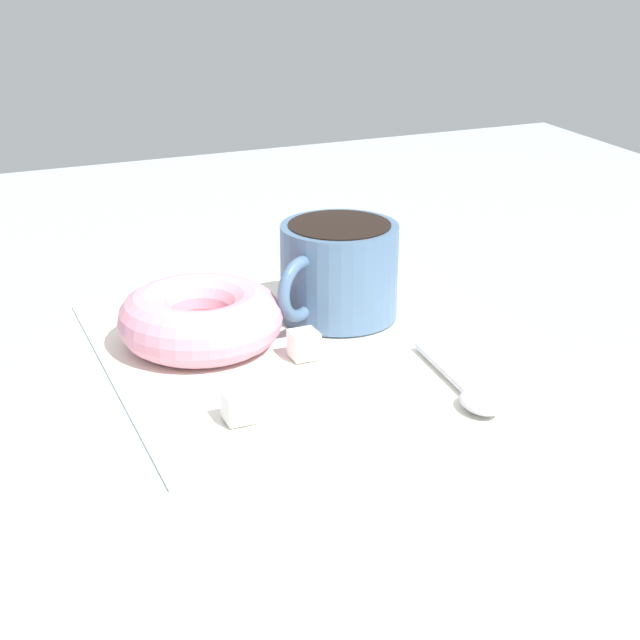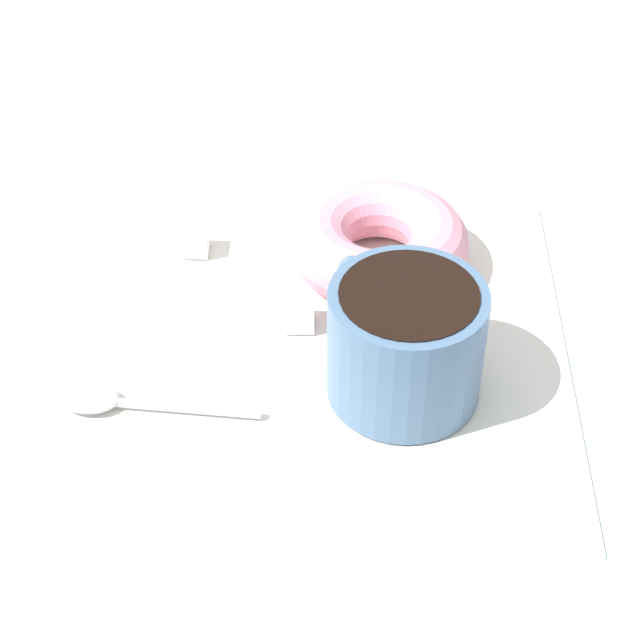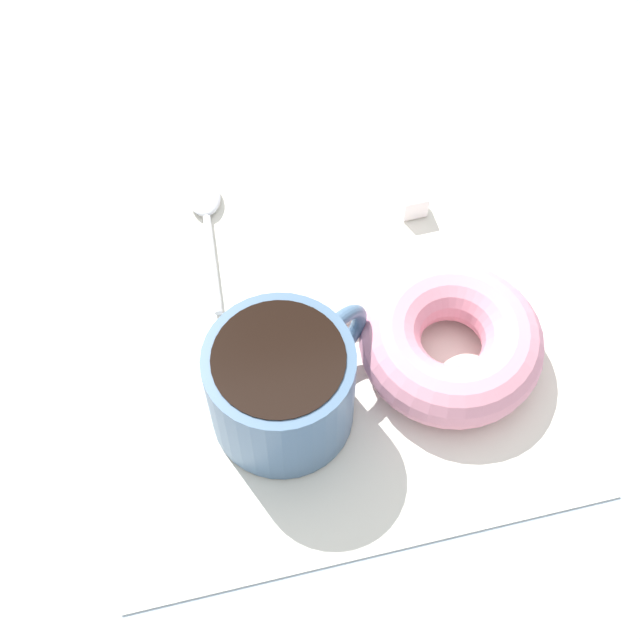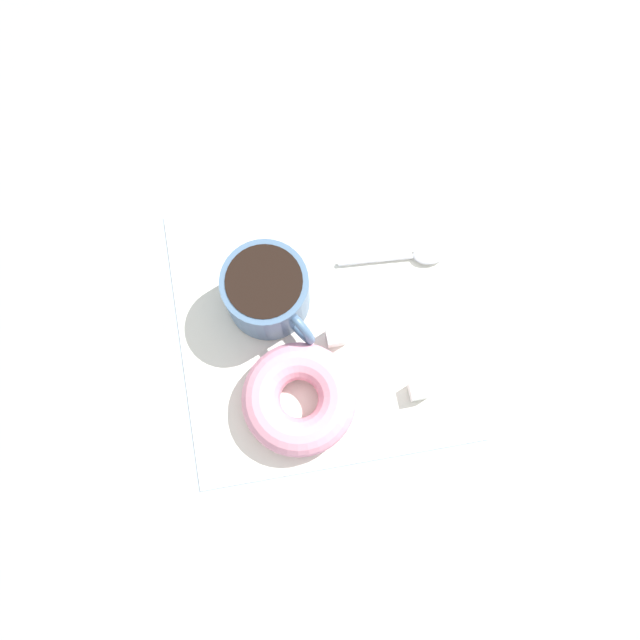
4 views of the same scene
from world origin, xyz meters
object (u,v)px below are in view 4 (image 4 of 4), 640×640
donut (299,399)px  sugar_cube (418,391)px  spoon (416,256)px  coffee_cup (267,292)px  sugar_cube_extra (336,336)px

donut → sugar_cube: 12.48cm
spoon → sugar_cube: size_ratio=6.58×
spoon → sugar_cube: (-14.63, 3.08, 0.50)cm
coffee_cup → sugar_cube: size_ratio=6.08×
spoon → coffee_cup: bearing=96.7°
donut → spoon: (13.23, -15.43, -1.58)cm
donut → sugar_cube_extra: size_ratio=6.25×
sugar_cube → sugar_cube_extra: 10.38cm
spoon → sugar_cube: bearing=168.1°
sugar_cube → donut: bearing=83.6°
donut → sugar_cube: donut is taller
sugar_cube → sugar_cube_extra: same height
donut → sugar_cube_extra: bearing=-40.2°
coffee_cup → spoon: (1.95, -16.60, -3.39)cm
coffee_cup → sugar_cube_extra: coffee_cup is taller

